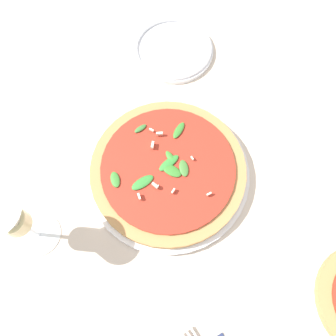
# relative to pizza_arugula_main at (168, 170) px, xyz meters

# --- Properties ---
(ground_plane) EXTENTS (6.00, 6.00, 0.00)m
(ground_plane) POSITION_rel_pizza_arugula_main_xyz_m (0.02, 0.03, -0.02)
(ground_plane) COLOR beige
(pizza_arugula_main) EXTENTS (0.33, 0.33, 0.05)m
(pizza_arugula_main) POSITION_rel_pizza_arugula_main_xyz_m (0.00, 0.00, 0.00)
(pizza_arugula_main) COLOR white
(pizza_arugula_main) RESTS_ON ground_plane
(wine_glass) EXTENTS (0.08, 0.08, 0.18)m
(wine_glass) POSITION_rel_pizza_arugula_main_xyz_m (-0.02, 0.27, 0.11)
(wine_glass) COLOR white
(wine_glass) RESTS_ON ground_plane
(side_plate_white) EXTENTS (0.19, 0.19, 0.02)m
(side_plate_white) POSITION_rel_pizza_arugula_main_xyz_m (0.28, -0.14, -0.01)
(side_plate_white) COLOR white
(side_plate_white) RESTS_ON ground_plane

